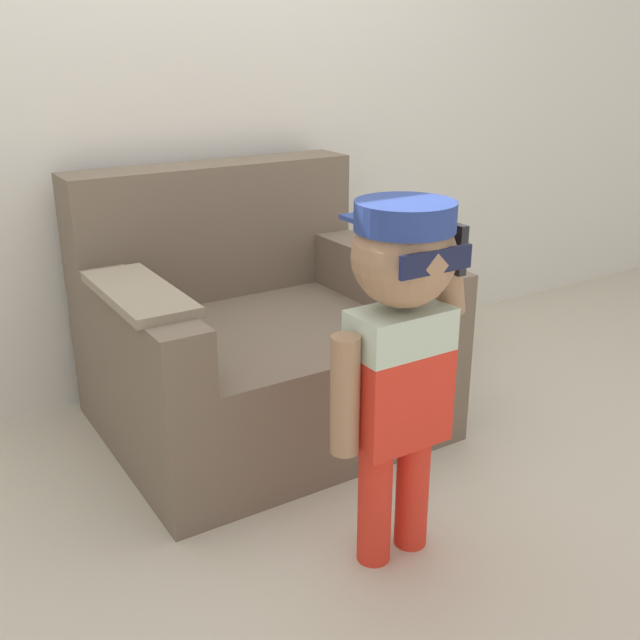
# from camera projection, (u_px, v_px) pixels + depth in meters

# --- Properties ---
(ground_plane) EXTENTS (10.00, 10.00, 0.00)m
(ground_plane) POSITION_uv_depth(u_px,v_px,m) (269.00, 429.00, 2.85)
(ground_plane) COLOR #BCB29E
(wall_back) EXTENTS (10.00, 0.05, 2.60)m
(wall_back) POSITION_uv_depth(u_px,v_px,m) (182.00, 65.00, 2.89)
(wall_back) COLOR silver
(wall_back) RESTS_ON ground_plane
(armchair) EXTENTS (1.16, 1.00, 0.95)m
(armchair) POSITION_uv_depth(u_px,v_px,m) (255.00, 340.00, 2.82)
(armchair) COLOR #6B5B4C
(armchair) RESTS_ON ground_plane
(person_child) EXTENTS (0.42, 0.31, 1.02)m
(person_child) POSITION_uv_depth(u_px,v_px,m) (400.00, 332.00, 1.93)
(person_child) COLOR red
(person_child) RESTS_ON ground_plane
(side_table) EXTENTS (0.38, 0.38, 0.44)m
(side_table) POSITION_uv_depth(u_px,v_px,m) (416.00, 301.00, 3.43)
(side_table) COLOR white
(side_table) RESTS_ON ground_plane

